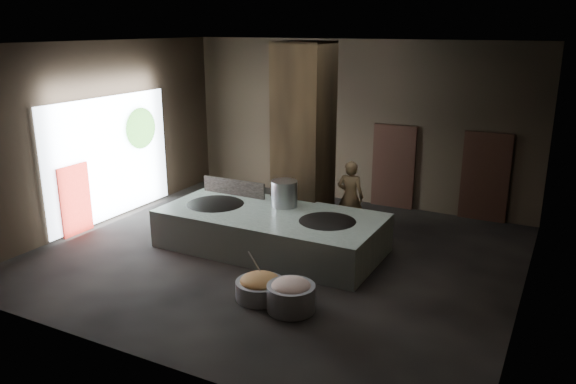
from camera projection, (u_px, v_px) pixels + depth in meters
The scene contains 28 objects.
floor at pixel (277, 256), 12.39m from camera, with size 10.00×9.00×0.10m, color black.
ceiling at pixel (276, 41), 11.08m from camera, with size 10.00×9.00×0.10m, color black.
back_wall at pixel (355, 122), 15.60m from camera, with size 10.00×0.10×4.50m, color black.
front_wall at pixel (122, 218), 7.87m from camera, with size 10.00×0.10×4.50m, color black.
left_wall at pixel (99, 134), 13.97m from camera, with size 0.10×9.00×4.50m, color black.
right_wall at pixel (538, 185), 9.50m from camera, with size 0.10×9.00×4.50m, color black.
pillar at pixel (304, 138), 13.48m from camera, with size 1.20×1.20×4.50m, color black.
hearth_platform at pixel (271, 230), 12.58m from camera, with size 4.93×2.36×0.86m, color #AEC2B2.
platform_cap at pixel (271, 214), 12.47m from camera, with size 4.82×2.31×0.03m, color black.
wok_left at pixel (216, 208), 13.08m from camera, with size 1.55×1.55×0.43m, color black.
wok_left_rim at pixel (215, 205), 13.06m from camera, with size 1.58×1.58×0.05m, color black.
wok_right at pixel (327, 226), 11.93m from camera, with size 1.45×1.45×0.41m, color black.
wok_right_rim at pixel (327, 223), 11.91m from camera, with size 1.48×1.48×0.05m, color black.
stock_pot at pixel (284, 194), 12.82m from camera, with size 0.60×0.60×0.64m, color #97989E.
splash_guard at pixel (234, 188), 13.68m from camera, with size 1.71×0.06×0.43m, color black.
cook at pixel (350, 197), 13.48m from camera, with size 0.65×0.42×1.77m, color olive.
veg_basin at pixel (260, 289), 10.34m from camera, with size 0.91×0.91×0.34m, color gray.
veg_fill at pixel (260, 280), 10.29m from camera, with size 0.75×0.75×0.23m, color olive.
ladle at pixel (257, 266), 10.42m from camera, with size 0.03×0.03×0.72m, color #97989E.
meat_basin at pixel (291, 298), 9.89m from camera, with size 0.86×0.86×0.47m, color gray.
meat_fill at pixel (291, 286), 9.83m from camera, with size 0.71×0.71×0.27m, color tan.
doorway_near at pixel (393, 168), 15.32m from camera, with size 1.18×0.08×2.38m, color black.
doorway_near_glow at pixel (390, 168), 15.50m from camera, with size 0.85×0.04×2.01m, color #8C6647.
doorway_far at pixel (485, 179), 14.25m from camera, with size 1.18×0.08×2.38m, color black.
doorway_far_glow at pixel (476, 178), 14.47m from camera, with size 0.76×0.04×1.79m, color #8C6647.
left_opening at pixel (110, 158), 14.28m from camera, with size 0.04×4.20×3.10m, color white.
pavilion_sliver at pixel (75, 200), 13.36m from camera, with size 0.05×0.90×1.70m, color maroon.
tree_silhouette at pixel (141, 128), 15.00m from camera, with size 0.28×1.10×1.10m, color #194714.
Camera 1 is at (5.50, -10.07, 4.84)m, focal length 35.00 mm.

